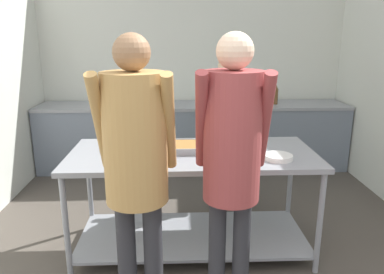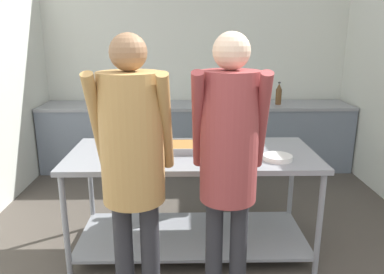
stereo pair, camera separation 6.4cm
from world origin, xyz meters
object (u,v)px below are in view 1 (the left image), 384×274
cook_behind_counter (227,116)px  water_bottle (275,94)px  serving_tray_roast (178,147)px  guest_serving_left (232,151)px  serving_tray_vegetables (230,147)px  guest_serving_right (136,154)px  sauce_pan (125,143)px  plate_stack (278,157)px

cook_behind_counter → water_bottle: (0.80, 1.19, 0.04)m
serving_tray_roast → guest_serving_left: guest_serving_left is taller
serving_tray_roast → serving_tray_vegetables: same height
serving_tray_vegetables → water_bottle: water_bottle is taller
guest_serving_right → water_bottle: bearing=61.2°
serving_tray_vegetables → water_bottle: size_ratio=1.25×
sauce_pan → plate_stack: (1.20, -0.32, -0.03)m
serving_tray_vegetables → cook_behind_counter: 0.78m
sauce_pan → water_bottle: bearing=47.5°
sauce_pan → serving_tray_vegetables: 0.87m
plate_stack → guest_serving_left: (-0.45, -0.60, 0.24)m
cook_behind_counter → guest_serving_right: bearing=-114.9°
serving_tray_roast → guest_serving_left: bearing=-69.8°
water_bottle → serving_tray_vegetables: bearing=-114.0°
serving_tray_roast → cook_behind_counter: bearing=56.8°
serving_tray_roast → serving_tray_vegetables: bearing=-0.1°
guest_serving_left → water_bottle: (0.99, 2.81, -0.11)m
water_bottle → serving_tray_roast: bearing=-123.6°
serving_tray_vegetables → plate_stack: serving_tray_vegetables is taller
sauce_pan → plate_stack: sauce_pan is taller
guest_serving_right → cook_behind_counter: guest_serving_right is taller
sauce_pan → serving_tray_vegetables: size_ratio=1.07×
guest_serving_left → cook_behind_counter: 1.64m
sauce_pan → serving_tray_vegetables: bearing=-4.1°
serving_tray_vegetables → guest_serving_left: 0.89m
plate_stack → water_bottle: water_bottle is taller
guest_serving_left → serving_tray_vegetables: bearing=82.3°
serving_tray_roast → guest_serving_right: size_ratio=0.23×
serving_tray_vegetables → plate_stack: size_ratio=1.65×
plate_stack → water_bottle: bearing=76.3°
guest_serving_left → water_bottle: 2.98m
serving_tray_vegetables → cook_behind_counter: (0.08, 0.77, 0.09)m
serving_tray_vegetables → plate_stack: (0.33, -0.25, -0.01)m
serving_tray_roast → guest_serving_right: guest_serving_right is taller
sauce_pan → water_bottle: water_bottle is taller
plate_stack → water_bottle: size_ratio=0.76×
serving_tray_vegetables → guest_serving_right: size_ratio=0.21×
plate_stack → cook_behind_counter: size_ratio=0.14×
plate_stack → cook_behind_counter: 1.06m
plate_stack → serving_tray_roast: bearing=161.4°
serving_tray_roast → cook_behind_counter: cook_behind_counter is taller
serving_tray_roast → guest_serving_left: size_ratio=0.23×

